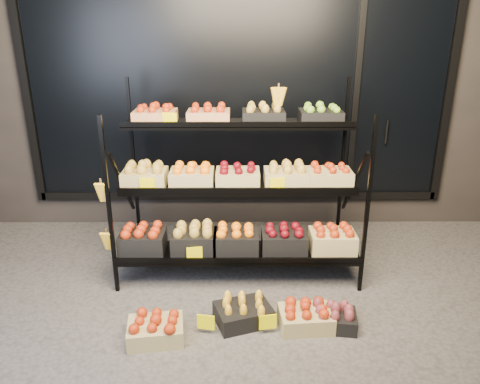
{
  "coord_description": "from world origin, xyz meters",
  "views": [
    {
      "loc": [
        -0.0,
        -3.24,
        2.17
      ],
      "look_at": [
        0.01,
        0.55,
        0.75
      ],
      "focal_mm": 35.0,
      "sensor_mm": 36.0,
      "label": 1
    }
  ],
  "objects_px": {
    "floor_crate_midleft": "(243,311)",
    "display_rack": "(237,186)",
    "floor_crate_left": "(155,328)",
    "floor_crate_midright": "(306,316)"
  },
  "relations": [
    {
      "from": "floor_crate_midleft",
      "to": "floor_crate_midright",
      "type": "distance_m",
      "value": 0.47
    },
    {
      "from": "display_rack",
      "to": "floor_crate_left",
      "type": "relative_size",
      "value": 5.13
    },
    {
      "from": "display_rack",
      "to": "floor_crate_midright",
      "type": "distance_m",
      "value": 1.26
    },
    {
      "from": "display_rack",
      "to": "floor_crate_midleft",
      "type": "xyz_separation_m",
      "value": [
        0.05,
        -0.86,
        -0.69
      ]
    },
    {
      "from": "display_rack",
      "to": "floor_crate_midleft",
      "type": "bearing_deg",
      "value": -86.56
    },
    {
      "from": "display_rack",
      "to": "floor_crate_midright",
      "type": "height_order",
      "value": "display_rack"
    },
    {
      "from": "floor_crate_left",
      "to": "floor_crate_midright",
      "type": "height_order",
      "value": "floor_crate_left"
    },
    {
      "from": "floor_crate_midleft",
      "to": "display_rack",
      "type": "bearing_deg",
      "value": 74.32
    },
    {
      "from": "display_rack",
      "to": "floor_crate_left",
      "type": "bearing_deg",
      "value": -118.62
    },
    {
      "from": "floor_crate_left",
      "to": "floor_crate_midleft",
      "type": "bearing_deg",
      "value": 10.0
    }
  ]
}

